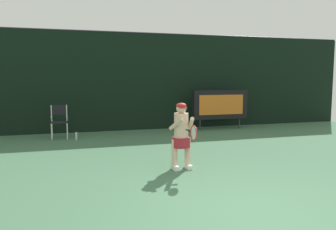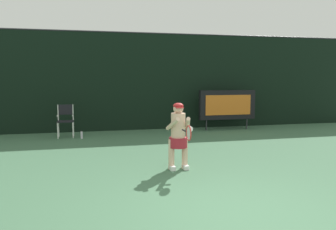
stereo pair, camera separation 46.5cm
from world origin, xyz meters
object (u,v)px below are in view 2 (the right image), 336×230
Objects in this scene: water_bottle at (82,135)px; tennis_racket at (188,133)px; scoreboard at (227,105)px; umpire_chair at (66,119)px; tennis_player at (178,134)px.

tennis_racket is at bearing -66.69° from water_bottle.
scoreboard is 5.89m from umpire_chair.
tennis_player is 2.39× the size of tennis_racket.
tennis_racket is (-3.25, -5.63, -0.05)m from scoreboard.
scoreboard is 1.53× the size of tennis_player.
water_bottle is 0.44× the size of tennis_racket.
tennis_racket reaches higher than water_bottle.
umpire_chair is 1.79× the size of tennis_racket.
tennis_racket is at bearing -120.01° from scoreboard.
scoreboard is 2.04× the size of umpire_chair.
water_bottle is at bearing 122.39° from tennis_racket.
tennis_player reaches higher than tennis_racket.
scoreboard is at bearing 56.67° from tennis_player.
scoreboard is at bearing 7.55° from water_bottle.
scoreboard is at bearing 69.07° from tennis_racket.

